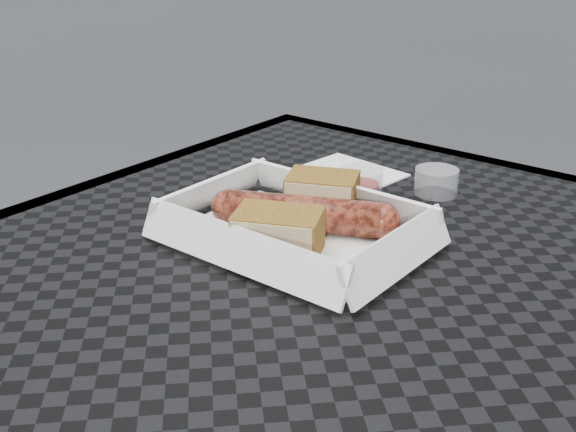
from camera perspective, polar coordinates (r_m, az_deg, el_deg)
name	(u,v)px	position (r m, az deg, el deg)	size (l,w,h in m)	color
patio_table	(354,354)	(0.68, 5.25, -10.81)	(0.80, 0.80, 0.74)	black
food_tray	(294,239)	(0.72, 0.50, -1.80)	(0.22, 0.15, 0.00)	white
bratwurst	(303,213)	(0.73, 1.23, 0.20)	(0.18, 0.10, 0.04)	maroon
bread_near	(322,195)	(0.76, 2.72, 1.65)	(0.07, 0.05, 0.05)	brown
bread_far	(278,232)	(0.68, -0.78, -1.30)	(0.08, 0.05, 0.04)	brown
veg_garnish	(311,273)	(0.65, 1.83, -4.56)	(0.03, 0.03, 0.00)	#E24509
napkin	(342,175)	(0.89, 4.30, 3.23)	(0.12, 0.12, 0.00)	white
condiment_cup_sauce	(361,181)	(0.84, 5.79, 2.78)	(0.05, 0.05, 0.03)	maroon
condiment_cup_empty	(436,182)	(0.85, 11.63, 2.69)	(0.05, 0.05, 0.03)	silver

